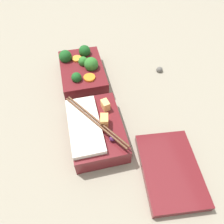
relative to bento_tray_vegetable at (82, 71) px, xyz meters
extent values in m
plane|color=gray|center=(0.12, -0.01, -0.03)|extent=(3.00, 3.00, 0.00)
cube|color=maroon|center=(0.00, 0.00, -0.01)|extent=(0.19, 0.13, 0.05)
sphere|color=#2D7028|center=(-0.01, 0.01, 0.03)|extent=(0.03, 0.03, 0.03)
sphere|color=#2D7028|center=(0.01, 0.03, 0.03)|extent=(0.04, 0.04, 0.04)
sphere|color=#19511E|center=(-0.04, -0.04, 0.03)|extent=(0.04, 0.04, 0.04)
sphere|color=#19511E|center=(-0.06, 0.02, 0.03)|extent=(0.04, 0.04, 0.04)
sphere|color=#19511E|center=(0.06, -0.02, 0.03)|extent=(0.03, 0.03, 0.03)
cylinder|color=orange|center=(0.06, 0.01, 0.02)|extent=(0.04, 0.04, 0.01)
cylinder|color=orange|center=(-0.04, -0.01, 0.02)|extent=(0.04, 0.04, 0.01)
cube|color=maroon|center=(0.22, 0.00, -0.01)|extent=(0.19, 0.13, 0.05)
cube|color=silver|center=(0.22, -0.02, 0.02)|extent=(0.17, 0.07, 0.01)
cube|color=#EAB266|center=(0.18, 0.04, 0.03)|extent=(0.03, 0.02, 0.02)
cube|color=#F4A356|center=(0.23, 0.02, 0.03)|extent=(0.03, 0.02, 0.03)
sphere|color=#4C1E4C|center=(0.28, 0.03, 0.02)|extent=(0.01, 0.01, 0.01)
cylinder|color=#56331E|center=(0.23, 0.00, 0.03)|extent=(0.18, 0.12, 0.01)
cylinder|color=#56331E|center=(0.22, 0.01, 0.03)|extent=(0.18, 0.12, 0.01)
cube|color=maroon|center=(0.36, 0.15, -0.02)|extent=(0.20, 0.14, 0.02)
sphere|color=#595651|center=(0.02, 0.25, -0.02)|extent=(0.02, 0.02, 0.02)
camera|label=1|loc=(0.53, -0.03, 0.44)|focal=35.00mm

